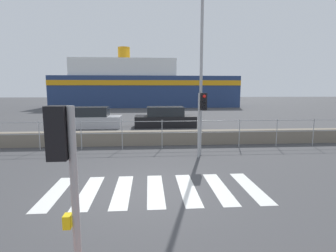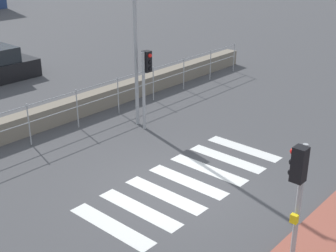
% 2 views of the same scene
% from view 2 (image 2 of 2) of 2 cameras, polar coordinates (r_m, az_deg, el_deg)
% --- Properties ---
extents(ground_plane, '(160.00, 160.00, 0.00)m').
position_cam_2_polar(ground_plane, '(12.09, 0.97, -7.60)').
color(ground_plane, '#424244').
extents(crosswalk, '(5.85, 2.40, 0.01)m').
position_cam_2_polar(crosswalk, '(12.41, 2.40, -6.76)').
color(crosswalk, silver).
rests_on(crosswalk, ground_plane).
extents(seawall, '(22.56, 0.55, 0.69)m').
position_cam_2_polar(seawall, '(16.07, -15.42, 0.81)').
color(seawall, slate).
rests_on(seawall, ground_plane).
extents(harbor_fence, '(20.35, 0.04, 1.35)m').
position_cam_2_polar(harbor_fence, '(15.20, -13.77, 1.86)').
color(harbor_fence, '#9EA0A3').
rests_on(harbor_fence, ground_plane).
extents(traffic_light_near, '(0.34, 0.32, 2.57)m').
position_cam_2_polar(traffic_light_near, '(8.94, 15.58, -6.47)').
color(traffic_light_near, '#9EA0A3').
rests_on(traffic_light_near, ground_plane).
extents(traffic_light_far, '(0.34, 0.32, 2.61)m').
position_cam_2_polar(traffic_light_far, '(15.09, -2.70, 6.53)').
color(traffic_light_far, '#9EA0A3').
rests_on(traffic_light_far, ground_plane).
extents(streetlamp, '(0.32, 0.97, 6.78)m').
position_cam_2_polar(streetlamp, '(14.89, -3.69, 14.98)').
color(streetlamp, '#9EA0A3').
rests_on(streetlamp, ground_plane).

